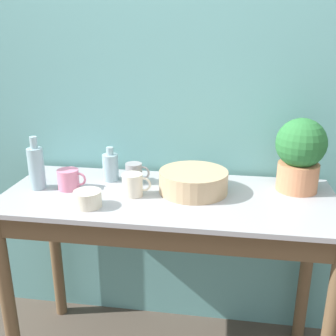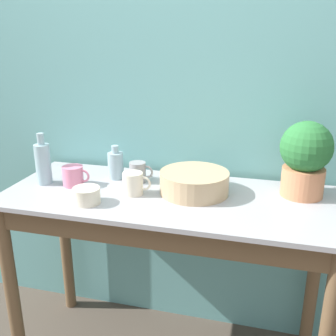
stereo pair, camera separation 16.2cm
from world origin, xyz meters
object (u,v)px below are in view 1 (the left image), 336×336
(mug_grey, at_px, (135,173))
(potted_plant, at_px, (300,153))
(bottle_short, at_px, (111,167))
(mug_cream, at_px, (133,185))
(mug_pink, at_px, (69,179))
(bottle_tall, at_px, (36,167))
(bowl_wash_large, at_px, (193,181))
(bowl_small_cream, at_px, (88,199))

(mug_grey, bearing_deg, potted_plant, 1.70)
(bottle_short, xyz_separation_m, mug_grey, (0.12, -0.02, -0.02))
(bottle_short, xyz_separation_m, mug_cream, (0.15, -0.16, -0.02))
(mug_pink, bearing_deg, mug_cream, -5.57)
(potted_plant, xyz_separation_m, bottle_tall, (-1.12, -0.15, -0.07))
(bowl_wash_large, distance_m, bottle_tall, 0.68)
(bowl_wash_large, height_order, mug_pink, bowl_wash_large)
(mug_pink, distance_m, bowl_small_cream, 0.22)
(bottle_tall, relative_size, mug_grey, 2.10)
(bowl_wash_large, bearing_deg, bottle_short, 167.63)
(bowl_wash_large, bearing_deg, mug_pink, -174.69)
(bottle_tall, bearing_deg, bowl_wash_large, 5.15)
(bowl_wash_large, height_order, bottle_tall, bottle_tall)
(mug_cream, height_order, mug_grey, mug_cream)
(bottle_tall, height_order, bottle_short, bottle_tall)
(bowl_wash_large, height_order, bottle_short, bottle_short)
(mug_cream, distance_m, mug_grey, 0.15)
(mug_pink, xyz_separation_m, mug_grey, (0.27, 0.12, 0.00))
(potted_plant, xyz_separation_m, bowl_wash_large, (-0.44, -0.09, -0.12))
(bottle_tall, height_order, mug_pink, bottle_tall)
(bowl_small_cream, bearing_deg, bottle_tall, 151.44)
(bottle_short, bearing_deg, bottle_tall, -152.96)
(bottle_tall, xyz_separation_m, bottle_short, (0.29, 0.15, -0.03))
(bottle_tall, distance_m, mug_grey, 0.43)
(bowl_wash_large, height_order, mug_grey, bowl_wash_large)
(mug_grey, height_order, bowl_small_cream, mug_grey)
(bottle_short, relative_size, mug_grey, 1.42)
(bowl_wash_large, distance_m, mug_grey, 0.28)
(bottle_tall, xyz_separation_m, mug_pink, (0.14, 0.01, -0.05))
(bowl_wash_large, relative_size, bottle_tall, 1.26)
(bottle_tall, height_order, bowl_small_cream, bottle_tall)
(bottle_tall, relative_size, bowl_small_cream, 2.13)
(mug_grey, bearing_deg, bowl_small_cream, -113.48)
(mug_cream, bearing_deg, potted_plant, 13.63)
(bowl_wash_large, distance_m, bowl_small_cream, 0.45)
(mug_pink, bearing_deg, bottle_short, 42.46)
(bottle_short, relative_size, bowl_small_cream, 1.44)
(bowl_wash_large, distance_m, mug_cream, 0.26)
(bowl_wash_large, xyz_separation_m, mug_grey, (-0.27, 0.07, -0.00))
(mug_pink, xyz_separation_m, bowl_small_cream, (0.14, -0.17, -0.01))
(potted_plant, relative_size, bottle_short, 2.00)
(bowl_small_cream, bearing_deg, potted_plant, 19.88)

